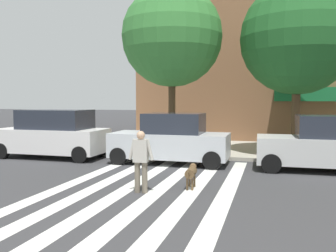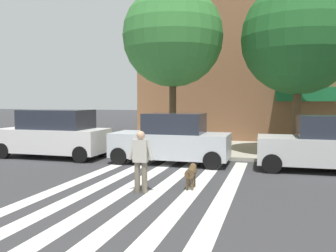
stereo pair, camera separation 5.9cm
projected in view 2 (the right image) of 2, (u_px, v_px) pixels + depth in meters
The scene contains 10 objects.
ground_plane at pixel (153, 209), 7.98m from camera, with size 160.00×160.00×0.00m, color #353538.
sidewalk_far at pixel (219, 149), 17.56m from camera, with size 80.00×6.00×0.15m, color #B2AB9B.
crosswalk_stripes at pixel (118, 206), 8.22m from camera, with size 4.95×13.43×0.01m.
parked_car_near_curb at pixel (54, 134), 15.25m from camera, with size 4.62×2.02×2.05m.
parked_car_behind_first at pixel (171, 140), 13.79m from camera, with size 4.53×1.88×1.95m.
parked_car_third_in_line at pixel (332, 145), 12.18m from camera, with size 4.86×2.00×1.92m.
street_tree_nearest at pixel (173, 37), 15.82m from camera, with size 4.47×4.47×7.36m.
street_tree_middle at pixel (299, 38), 14.68m from camera, with size 4.70×4.70×7.22m.
pedestrian_dog_walker at pixel (141, 158), 9.37m from camera, with size 0.71×0.26×1.64m.
dog_on_leash at pixel (191, 172), 9.90m from camera, with size 0.29×0.98×0.65m.
Camera 2 is at (2.53, -0.40, 2.43)m, focal length 38.18 mm.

